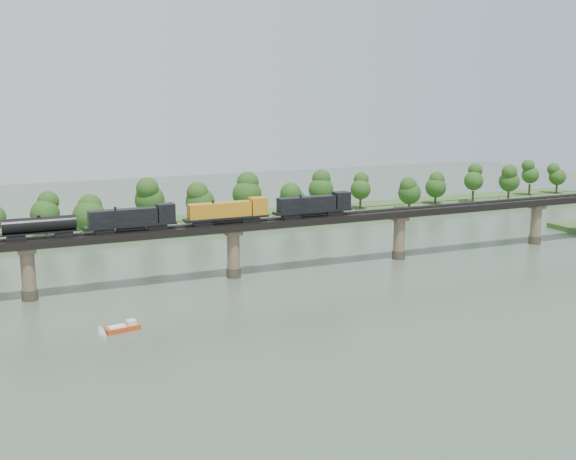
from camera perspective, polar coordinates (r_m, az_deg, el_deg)
name	(u,v)px	position (r m, az deg, el deg)	size (l,w,h in m)	color
ground	(293,319)	(123.55, 0.39, -7.08)	(400.00, 400.00, 0.00)	#3B4B3C
far_bank	(167,227)	(201.50, -9.54, 0.27)	(300.00, 24.00, 1.60)	#2E4F1F
bridge	(233,252)	(148.93, -4.34, -1.71)	(236.00, 30.00, 11.50)	#473A2D
bridge_superstructure	(233,221)	(147.63, -4.37, 0.68)	(220.00, 4.90, 0.75)	black
far_treeline	(140,202)	(193.99, -11.64, 2.17)	(289.06, 17.54, 13.60)	#382619
freight_train	(196,214)	(144.93, -7.27, 1.25)	(71.25, 2.78, 4.90)	black
motorboat	(123,328)	(120.93, -12.92, -7.53)	(5.89, 2.97, 1.57)	#C33D16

